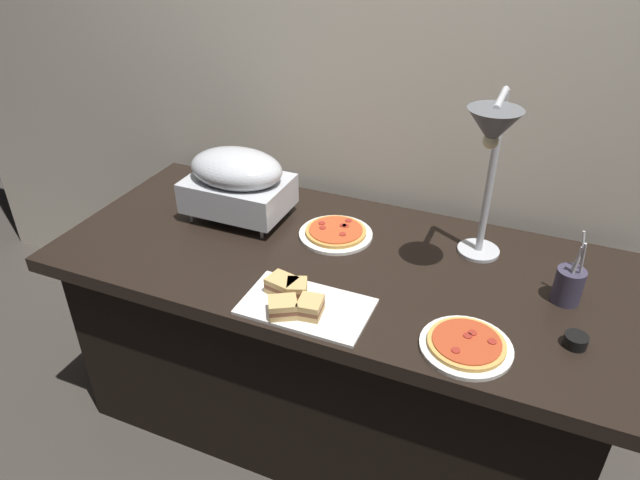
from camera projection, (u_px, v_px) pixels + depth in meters
ground_plane at (334, 413)px, 2.34m from camera, size 8.00×8.00×0.00m
back_wall at (389, 85)px, 2.10m from camera, size 4.40×0.04×2.40m
buffet_table at (335, 341)px, 2.14m from camera, size 1.90×0.84×0.76m
chafing_dish at (237, 181)px, 2.09m from camera, size 0.37×0.26×0.26m
heat_lamp at (491, 144)px, 1.61m from camera, size 0.15×0.33×0.57m
pizza_plate_front at (466, 345)px, 1.55m from camera, size 0.25×0.25×0.03m
pizza_plate_center at (336, 233)px, 2.04m from camera, size 0.26×0.26×0.03m
sandwich_platter at (298, 301)px, 1.70m from camera, size 0.38×0.23×0.06m
sauce_cup_near at (576, 340)px, 1.56m from camera, size 0.06×0.06×0.03m
utensil_holder at (569, 285)px, 1.70m from camera, size 0.08×0.08×0.23m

